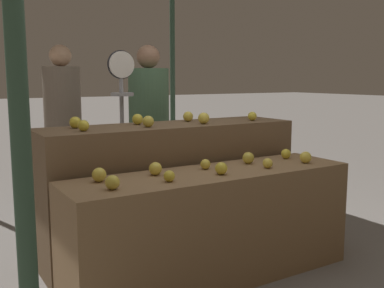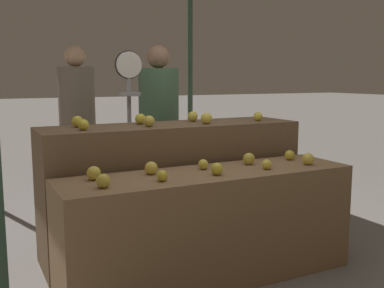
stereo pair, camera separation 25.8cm
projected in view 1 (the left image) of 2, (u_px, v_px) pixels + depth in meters
name	position (u px, v px, depth m)	size (l,w,h in m)	color
ground_plane	(213.00, 277.00, 3.13)	(60.00, 60.00, 0.00)	slate
display_counter_front	(213.00, 226.00, 3.08)	(2.04, 0.55, 0.75)	olive
display_counter_back	(171.00, 188.00, 3.56)	(2.04, 0.55, 1.02)	brown
apple_front_0	(112.00, 182.00, 2.53)	(0.08, 0.08, 0.08)	gold
apple_front_1	(169.00, 176.00, 2.72)	(0.07, 0.07, 0.07)	gold
apple_front_2	(221.00, 168.00, 2.93)	(0.08, 0.08, 0.08)	gold
apple_front_3	(268.00, 163.00, 3.13)	(0.07, 0.07, 0.07)	yellow
apple_front_4	(306.00, 157.00, 3.32)	(0.09, 0.09, 0.09)	yellow
apple_front_5	(99.00, 175.00, 2.72)	(0.09, 0.09, 0.09)	yellow
apple_front_6	(155.00, 169.00, 2.91)	(0.09, 0.09, 0.09)	yellow
apple_front_7	(206.00, 164.00, 3.10)	(0.07, 0.07, 0.07)	yellow
apple_front_8	(248.00, 158.00, 3.30)	(0.09, 0.09, 0.09)	gold
apple_front_9	(286.00, 154.00, 3.50)	(0.08, 0.08, 0.08)	gold
apple_back_0	(84.00, 126.00, 3.02)	(0.08, 0.08, 0.08)	gold
apple_back_1	(148.00, 121.00, 3.27)	(0.08, 0.08, 0.08)	gold
apple_back_2	(204.00, 118.00, 3.50)	(0.09, 0.09, 0.09)	yellow
apple_back_3	(252.00, 116.00, 3.78)	(0.08, 0.08, 0.08)	gold
apple_back_4	(75.00, 122.00, 3.20)	(0.08, 0.08, 0.08)	gold
apple_back_5	(138.00, 119.00, 3.45)	(0.08, 0.08, 0.08)	gold
apple_back_6	(188.00, 117.00, 3.70)	(0.08, 0.08, 0.08)	yellow
produce_scale	(122.00, 104.00, 3.91)	(0.25, 0.20, 1.62)	#99999E
person_vendor_at_scale	(149.00, 120.00, 4.39)	(0.45, 0.45, 1.69)	#2D2D38
person_customer_left	(63.00, 115.00, 4.76)	(0.42, 0.42, 1.72)	#2D2D38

